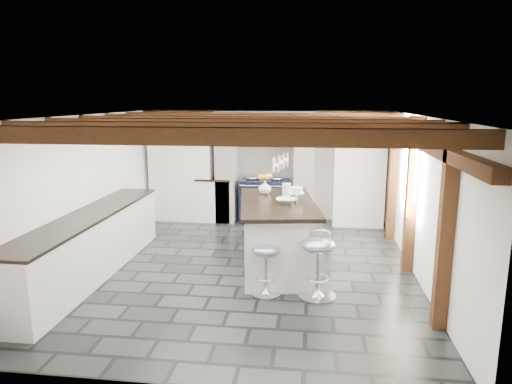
# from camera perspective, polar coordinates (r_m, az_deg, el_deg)

# --- Properties ---
(ground) EXTENTS (6.00, 6.00, 0.00)m
(ground) POSITION_cam_1_polar(r_m,az_deg,el_deg) (7.10, -1.22, -9.36)
(ground) COLOR black
(ground) RESTS_ON ground
(room_shell) EXTENTS (6.00, 6.03, 6.00)m
(room_shell) POSITION_cam_1_polar(r_m,az_deg,el_deg) (8.26, -4.01, 1.29)
(room_shell) COLOR white
(room_shell) RESTS_ON ground
(range_cooker) EXTENTS (1.00, 0.63, 0.99)m
(range_cooker) POSITION_cam_1_polar(r_m,az_deg,el_deg) (9.52, 1.10, -1.00)
(range_cooker) COLOR black
(range_cooker) RESTS_ON ground
(kitchen_island) EXTENTS (1.39, 2.23, 1.38)m
(kitchen_island) POSITION_cam_1_polar(r_m,az_deg,el_deg) (6.94, 2.68, -5.24)
(kitchen_island) COLOR white
(kitchen_island) RESTS_ON ground
(bar_stool_near) EXTENTS (0.50, 0.50, 0.91)m
(bar_stool_near) POSITION_cam_1_polar(r_m,az_deg,el_deg) (5.95, 7.76, -7.89)
(bar_stool_near) COLOR silver
(bar_stool_near) RESTS_ON ground
(bar_stool_far) EXTENTS (0.47, 0.47, 0.78)m
(bar_stool_far) POSITION_cam_1_polar(r_m,az_deg,el_deg) (6.02, 1.29, -8.34)
(bar_stool_far) COLOR silver
(bar_stool_far) RESTS_ON ground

